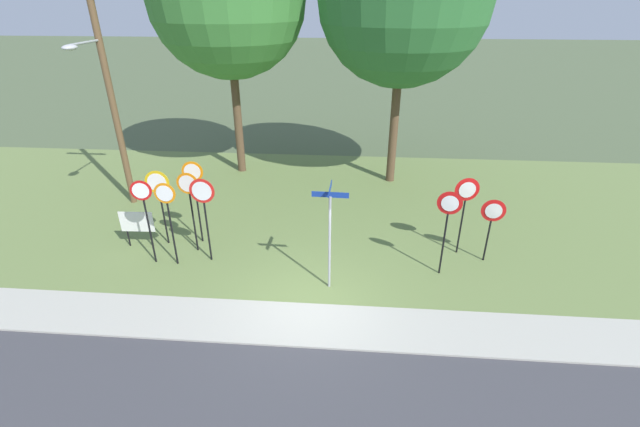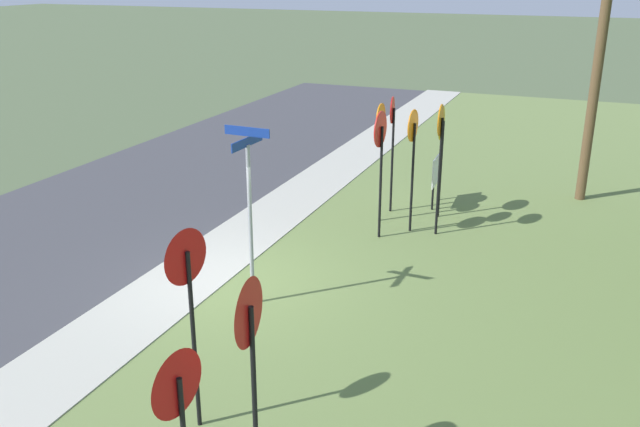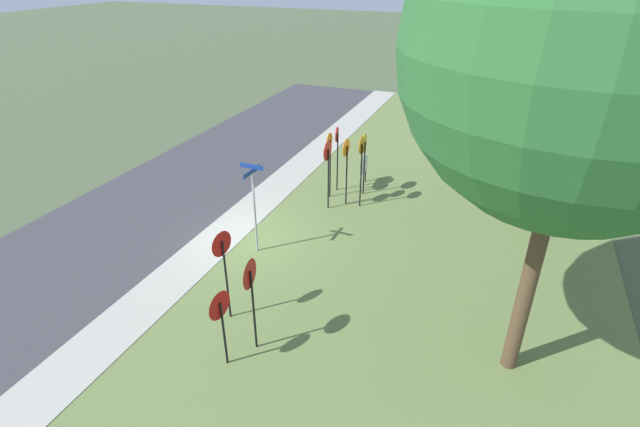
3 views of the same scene
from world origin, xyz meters
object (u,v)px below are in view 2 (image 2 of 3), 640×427
street_name_post (250,203)px  stop_sign_center_tall (381,139)px  stop_sign_near_left (413,145)px  yield_sign_near_left (178,401)px  yield_sign_far_left (187,283)px  utility_pole (599,11)px  stop_sign_far_right (380,146)px  stop_sign_near_right (441,137)px  yield_sign_near_right (249,337)px  stop_sign_far_center (440,142)px  stop_sign_far_left (392,131)px  notice_board (437,172)px

street_name_post → stop_sign_center_tall: bearing=172.9°
stop_sign_near_left → yield_sign_near_left: stop_sign_near_left is taller
yield_sign_far_left → utility_pole: 12.35m
utility_pole → yield_sign_near_left: bearing=-13.8°
stop_sign_far_right → street_name_post: bearing=-14.3°
stop_sign_near_right → yield_sign_near_right: size_ratio=1.00×
stop_sign_far_center → stop_sign_center_tall: size_ratio=1.05×
stop_sign_near_left → stop_sign_center_tall: (-0.36, -0.82, -0.02)m
yield_sign_near_left → utility_pole: utility_pole is taller
stop_sign_far_center → stop_sign_center_tall: (-0.33, -1.39, -0.12)m
stop_sign_near_right → yield_sign_far_left: bearing=-10.9°
yield_sign_near_left → stop_sign_center_tall: bearing=-166.1°
stop_sign_far_left → yield_sign_near_right: (9.46, 1.29, -0.00)m
yield_sign_near_left → utility_pole: 13.62m
stop_sign_near_right → utility_pole: size_ratio=0.31×
stop_sign_far_center → street_name_post: (4.41, -2.17, -0.21)m
stop_sign_far_left → notice_board: stop_sign_far_left is taller
stop_sign_far_left → notice_board: (-0.87, 0.91, -1.11)m
street_name_post → notice_board: (-6.33, 1.73, -1.01)m
stop_sign_far_left → stop_sign_center_tall: size_ratio=1.01×
stop_sign_far_center → stop_sign_far_right: 1.27m
yield_sign_near_left → yield_sign_near_right: 0.93m
yield_sign_near_left → yield_sign_near_right: (-0.74, 0.40, 0.40)m
stop_sign_near_left → utility_pole: 5.64m
stop_sign_center_tall → street_name_post: 4.81m
utility_pole → stop_sign_far_left: bearing=-56.2°
yield_sign_near_left → street_name_post: 5.05m
yield_sign_near_left → yield_sign_near_right: yield_sign_near_right is taller
stop_sign_near_right → stop_sign_far_left: size_ratio=0.95×
utility_pole → yield_sign_far_left: bearing=-19.2°
stop_sign_near_right → stop_sign_far_left: bearing=-91.4°
yield_sign_near_right → stop_sign_center_tall: bearing=-176.8°
stop_sign_near_right → street_name_post: bearing=-23.5°
stop_sign_far_center → yield_sign_near_right: bearing=-3.6°
stop_sign_near_right → stop_sign_far_right: size_ratio=0.94×
stop_sign_far_right → stop_sign_center_tall: size_ratio=1.01×
stop_sign_near_right → yield_sign_far_left: size_ratio=0.97×
stop_sign_far_center → street_name_post: street_name_post is taller
stop_sign_far_right → street_name_post: size_ratio=0.88×
stop_sign_far_center → notice_board: bearing=-170.4°
yield_sign_far_left → street_name_post: size_ratio=0.86×
yield_sign_near_right → stop_sign_near_right: bearing=175.4°
stop_sign_near_left → notice_board: (-1.95, 0.14, -1.12)m
stop_sign_far_right → yield_sign_near_left: bearing=5.8°
stop_sign_near_left → stop_sign_near_right: (-1.13, 0.37, -0.06)m
yield_sign_far_left → notice_board: yield_sign_far_left is taller
stop_sign_far_left → stop_sign_far_right: size_ratio=1.00×
stop_sign_far_left → stop_sign_near_left: bearing=27.0°
stop_sign_far_right → stop_sign_far_left: bearing=-170.3°
stop_sign_near_right → stop_sign_far_right: (1.74, -0.89, 0.11)m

